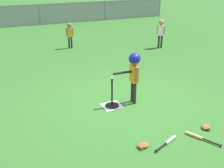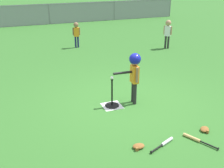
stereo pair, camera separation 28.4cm
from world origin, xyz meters
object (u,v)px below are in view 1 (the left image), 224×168
Objects in this scene: batting_tee at (112,102)px; baseball_on_tee at (112,78)px; batter_child at (134,68)px; spare_bat_silver at (168,141)px; glove_near_bats at (206,127)px; fielder_deep_right at (70,32)px; spare_bat_wood at (198,137)px; glove_by_plate at (143,145)px; fielder_near_right at (161,30)px.

baseball_on_tee is at bearing 3.58° from batting_tee.
batter_child reaches higher than spare_bat_silver.
batter_child is 4.50× the size of glove_near_bats.
fielder_deep_right is 1.71× the size of spare_bat_silver.
batting_tee is 1.11× the size of spare_bat_silver.
glove_by_plate is (-1.08, 0.17, 0.01)m from spare_bat_wood.
fielder_deep_right is at bearing 88.24° from spare_bat_silver.
fielder_near_right is at bearing 63.20° from spare_bat_wood.
fielder_near_right is at bearing 45.62° from batting_tee.
glove_by_plate is at bearing 171.58° from spare_bat_silver.
spare_bat_silver is at bearing -96.30° from batter_child.
spare_bat_silver is (0.34, -1.78, -0.67)m from baseball_on_tee.
glove_near_bats is (0.75, -7.04, -0.62)m from fielder_deep_right.
spare_bat_wood is at bearing -9.23° from spare_bat_silver.
batter_child is at bearing 102.14° from spare_bat_wood.
baseball_on_tee reaches higher than glove_near_bats.
batter_child is 1.88× the size of spare_bat_wood.
glove_by_plate is 1.46m from glove_near_bats.
spare_bat_wood is (0.59, -0.10, 0.00)m from spare_bat_silver.
fielder_deep_right reaches higher than glove_by_plate.
baseball_on_tee is 5.54m from fielder_near_right.
batting_tee is at bearing 176.69° from batter_child.
fielder_deep_right is 4.62× the size of glove_by_plate.
glove_near_bats is at bearing -51.81° from batting_tee.
fielder_deep_right is at bearing 84.06° from baseball_on_tee.
batting_tee is 0.60m from baseball_on_tee.
baseball_on_tee is (0.00, 0.00, 0.60)m from batting_tee.
fielder_deep_right is 7.19m from spare_bat_silver.
glove_near_bats reaches higher than spare_bat_wood.
fielder_deep_right is 3.76× the size of glove_near_bats.
batter_child is at bearing 83.70° from spare_bat_silver.
fielder_near_right is 6.22m from glove_near_bats.
batter_child is at bearing 115.41° from glove_near_bats.
fielder_near_right is at bearing 65.45° from glove_near_bats.
batter_child reaches higher than baseball_on_tee.
fielder_near_right is 1.74× the size of spare_bat_wood.
glove_near_bats is (-2.57, -5.62, -0.69)m from fielder_near_right.
fielder_deep_right is at bearing 96.06° from glove_near_bats.
glove_by_plate is (-0.15, -1.70, -0.07)m from batting_tee.
baseball_on_tee is 0.11× the size of spare_bat_wood.
spare_bat_silver is at bearing -8.42° from glove_by_plate.
spare_bat_wood is at bearing -87.09° from fielder_deep_right.
spare_bat_silver is at bearing -173.23° from glove_near_bats.
fielder_deep_right is at bearing 89.71° from batter_child.
baseball_on_tee reaches higher than batting_tee.
fielder_deep_right is (0.56, 5.38, -0.04)m from baseball_on_tee.
glove_by_plate is (-0.72, -7.09, -0.62)m from fielder_deep_right.
fielder_near_right reaches higher than spare_bat_wood.
batter_child reaches higher than batting_tee.
fielder_deep_right is (0.03, 5.41, -0.21)m from batter_child.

